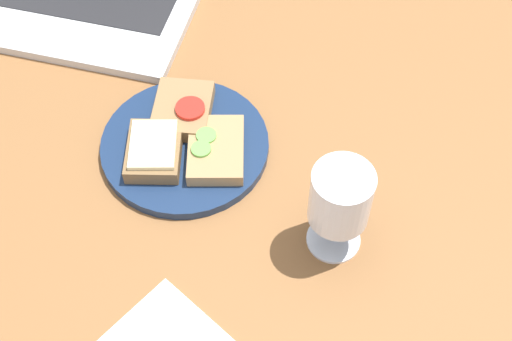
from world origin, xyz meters
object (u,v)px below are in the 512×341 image
(sandwich_with_cheese, at_px, (153,153))
(sandwich_with_cucumber, at_px, (216,150))
(plate, at_px, (185,146))
(sandwich_with_tomato, at_px, (183,110))
(wine_glass, at_px, (340,199))

(sandwich_with_cheese, xyz_separation_m, sandwich_with_cucumber, (0.08, 0.03, -0.00))
(plate, xyz_separation_m, sandwich_with_cucumber, (0.05, -0.01, 0.02))
(sandwich_with_tomato, height_order, sandwich_with_cucumber, sandwich_with_tomato)
(sandwich_with_cheese, bearing_deg, plate, 49.82)
(sandwich_with_cucumber, bearing_deg, plate, 169.66)
(wine_glass, bearing_deg, sandwich_with_tomato, 150.41)
(sandwich_with_cheese, height_order, sandwich_with_cucumber, sandwich_with_cheese)
(plate, bearing_deg, sandwich_with_cucumber, -10.34)
(sandwich_with_cucumber, bearing_deg, sandwich_with_cheese, -160.08)
(sandwich_with_tomato, xyz_separation_m, wine_glass, (0.24, -0.14, 0.07))
(sandwich_with_cucumber, bearing_deg, sandwich_with_tomato, 139.40)
(plate, height_order, wine_glass, wine_glass)
(sandwich_with_cucumber, relative_size, wine_glass, 0.86)
(sandwich_with_cheese, bearing_deg, wine_glass, -12.00)
(plate, bearing_deg, sandwich_with_tomato, 109.12)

